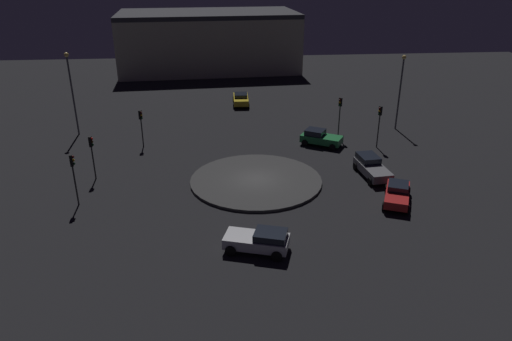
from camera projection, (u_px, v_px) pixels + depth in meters
ground_plane at (256, 182)px, 40.32m from camera, size 115.92×115.92×0.00m
roundabout_island at (256, 180)px, 40.27m from camera, size 11.18×11.18×0.24m
car_grey at (372, 167)px, 41.16m from camera, size 4.66×2.41×1.58m
car_yellow at (241, 99)px, 61.59m from camera, size 4.62×2.22×1.49m
car_silver at (259, 240)px, 30.37m from camera, size 3.04×4.47×1.51m
car_green at (320, 138)px, 48.04m from camera, size 3.69×4.43×1.58m
car_red at (397, 193)px, 36.61m from camera, size 4.60×3.27×1.42m
traffic_light_south at (73, 170)px, 35.31m from camera, size 0.34×0.38×4.15m
traffic_light_northwest at (379, 119)px, 46.53m from camera, size 0.37×0.40×4.27m
traffic_light_southwest at (141, 121)px, 46.92m from camera, size 0.38×0.39×3.76m
traffic_light_northwest_near at (340, 110)px, 48.99m from camera, size 0.39×0.38×4.38m
traffic_light_south_near at (92, 149)px, 39.74m from camera, size 0.33×0.37×3.86m
streetlamp_northwest at (401, 85)px, 51.01m from camera, size 0.45×0.45×8.17m
streetlamp_southwest at (71, 85)px, 49.20m from camera, size 0.47×0.47×8.75m
store_building at (209, 41)px, 80.59m from camera, size 17.15×30.31×9.54m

